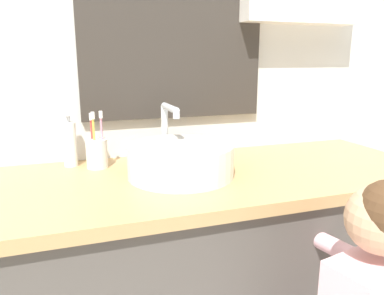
# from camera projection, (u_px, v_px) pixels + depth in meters

# --- Properties ---
(wall_back) EXTENTS (3.20, 0.18, 2.50)m
(wall_back) POSITION_uv_depth(u_px,v_px,m) (199.00, 19.00, 1.38)
(wall_back) COLOR silver
(wall_back) RESTS_ON ground_plane
(vanity_counter) EXTENTS (1.39, 0.58, 0.79)m
(vanity_counter) POSITION_uv_depth(u_px,v_px,m) (223.00, 280.00, 1.29)
(vanity_counter) COLOR #4C4742
(vanity_counter) RESTS_ON ground_plane
(sink_basin) EXTENTS (0.32, 0.37, 0.21)m
(sink_basin) POSITION_uv_depth(u_px,v_px,m) (180.00, 159.00, 1.15)
(sink_basin) COLOR white
(sink_basin) RESTS_ON vanity_counter
(toothbrush_holder) EXTENTS (0.07, 0.07, 0.19)m
(toothbrush_holder) POSITION_uv_depth(u_px,v_px,m) (97.00, 152.00, 1.23)
(toothbrush_holder) COLOR silver
(toothbrush_holder) RESTS_ON vanity_counter
(soap_dispenser) EXTENTS (0.05, 0.05, 0.19)m
(soap_dispenser) POSITION_uv_depth(u_px,v_px,m) (70.00, 143.00, 1.25)
(soap_dispenser) COLOR white
(soap_dispenser) RESTS_ON vanity_counter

